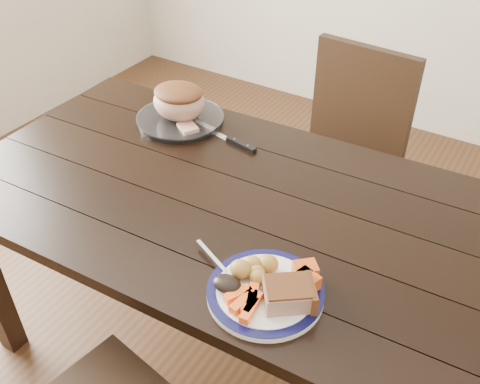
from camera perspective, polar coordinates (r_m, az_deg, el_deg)
The scene contains 15 objects.
ground at distance 2.12m, azimuth -1.61°, elevation -16.37°, with size 4.00×4.00×0.00m, color #472B16.
dining_table at distance 1.64m, azimuth -2.01°, elevation -2.70°, with size 1.64×0.98×0.75m.
chair_far at distance 2.21m, azimuth 10.97°, elevation 4.28°, with size 0.45×0.46×0.93m.
dinner_plate at distance 1.28m, azimuth 2.72°, elevation -10.68°, with size 0.28×0.28×0.02m, color white.
plate_rim at distance 1.28m, azimuth 2.73°, elevation -10.42°, with size 0.28×0.28×0.02m, color #0B0B39.
serving_platter at distance 1.93m, azimuth -6.38°, elevation 7.68°, with size 0.30×0.30×0.02m, color white.
pork_slice at distance 1.24m, azimuth 5.18°, elevation -10.80°, with size 0.11×0.09×0.05m, color #AA7A68.
roasted_potatoes at distance 1.29m, azimuth 1.55°, elevation -8.14°, with size 0.10×0.10×0.05m.
carrot_batons at distance 1.23m, azimuth 0.73°, elevation -11.59°, with size 0.09×0.11×0.02m.
pumpkin_wedges at distance 1.28m, azimuth 7.04°, elevation -8.88°, with size 0.09×0.09×0.04m.
dark_mushroom at distance 1.26m, azimuth -1.39°, elevation -9.77°, with size 0.07×0.05×0.03m, color black.
fork at distance 1.33m, azimuth -2.25°, elevation -7.74°, with size 0.17×0.09×0.00m.
roast_joint at distance 1.90m, azimuth -6.53°, elevation 9.49°, with size 0.19×0.16×0.12m, color tan.
cut_slice at distance 1.85m, azimuth -5.59°, elevation 6.81°, with size 0.07×0.06×0.02m, color tan.
carving_knife at distance 1.81m, azimuth -0.82°, elevation 5.52°, with size 0.32×0.08×0.01m.
Camera 1 is at (0.71, -1.03, 1.71)m, focal length 40.00 mm.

